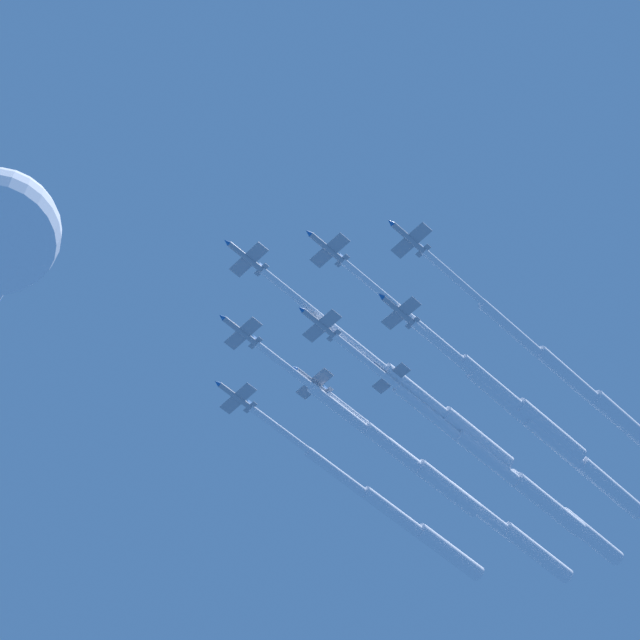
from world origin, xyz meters
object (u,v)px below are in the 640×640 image
(jet_port_inner, at_px, (497,388))
(jet_port_mid, at_px, (495,463))
(jet_trail_port, at_px, (484,513))
(jet_trail_starboard, at_px, (542,499))
(jet_starboard_mid, at_px, (574,380))
(jet_lead, at_px, (422,397))
(jet_port_outer, at_px, (399,516))
(jet_starboard_outer, at_px, (560,447))
(jet_starboard_inner, at_px, (398,452))

(jet_port_inner, distance_m, jet_port_mid, 17.59)
(jet_trail_port, relative_size, jet_trail_starboard, 1.08)
(jet_starboard_mid, bearing_deg, jet_lead, -178.05)
(jet_starboard_mid, height_order, jet_trail_starboard, jet_starboard_mid)
(jet_trail_port, bearing_deg, jet_port_outer, -167.01)
(jet_port_outer, height_order, jet_trail_port, jet_trail_port)
(jet_trail_starboard, bearing_deg, jet_starboard_outer, -71.24)
(jet_lead, height_order, jet_trail_starboard, jet_lead)
(jet_starboard_mid, height_order, jet_starboard_outer, jet_starboard_mid)
(jet_lead, xyz_separation_m, jet_starboard_outer, (26.79, 16.66, -0.80))
(jet_starboard_inner, height_order, jet_starboard_mid, jet_starboard_mid)
(jet_port_outer, bearing_deg, jet_port_inner, -50.04)
(jet_lead, height_order, jet_starboard_mid, jet_starboard_mid)
(jet_starboard_inner, xyz_separation_m, jet_port_outer, (-2.03, 17.15, -0.34))
(jet_port_inner, distance_m, jet_starboard_inner, 24.61)
(jet_port_inner, bearing_deg, jet_starboard_inner, 152.65)
(jet_port_outer, height_order, jet_trail_starboard, jet_trail_starboard)
(jet_starboard_inner, bearing_deg, jet_lead, -60.49)
(jet_starboard_inner, distance_m, jet_starboard_mid, 38.76)
(jet_starboard_mid, height_order, jet_trail_port, jet_starboard_mid)
(jet_starboard_inner, xyz_separation_m, jet_trail_starboard, (28.73, 18.66, 1.18))
(jet_port_outer, distance_m, jet_trail_port, 18.75)
(jet_starboard_inner, height_order, jet_starboard_outer, jet_starboard_outer)
(jet_port_inner, bearing_deg, jet_starboard_outer, 54.75)
(jet_port_inner, height_order, jet_trail_port, jet_port_inner)
(jet_starboard_inner, relative_size, jet_port_mid, 0.87)
(jet_starboard_outer, bearing_deg, jet_trail_port, 136.71)
(jet_starboard_outer, bearing_deg, jet_starboard_mid, -76.05)
(jet_starboard_inner, height_order, jet_trail_starboard, jet_trail_starboard)
(jet_port_mid, distance_m, jet_starboard_outer, 13.98)
(jet_port_mid, distance_m, jet_port_outer, 24.23)
(jet_starboard_outer, bearing_deg, jet_starboard_inner, -171.33)
(jet_starboard_inner, bearing_deg, jet_starboard_mid, -15.79)
(jet_starboard_inner, relative_size, jet_starboard_mid, 0.92)
(jet_port_mid, xyz_separation_m, jet_trail_starboard, (9.26, 12.66, 1.48))
(jet_starboard_mid, relative_size, jet_starboard_outer, 0.98)
(jet_lead, height_order, jet_starboard_outer, jet_lead)
(jet_lead, distance_m, jet_trail_starboard, 37.50)
(jet_lead, bearing_deg, jet_starboard_outer, 31.88)
(jet_port_outer, xyz_separation_m, jet_trail_starboard, (30.76, 1.51, 1.52))
(jet_port_inner, bearing_deg, jet_port_outer, 129.96)
(jet_port_outer, bearing_deg, jet_starboard_outer, -18.83)
(jet_lead, relative_size, jet_trail_port, 0.94)
(jet_lead, bearing_deg, jet_starboard_mid, 1.95)
(jet_trail_starboard, bearing_deg, jet_trail_port, 168.05)
(jet_starboard_inner, height_order, jet_trail_port, jet_trail_port)
(jet_lead, relative_size, jet_starboard_mid, 1.00)
(jet_lead, relative_size, jet_trail_starboard, 1.02)
(jet_lead, distance_m, jet_trail_port, 34.26)
(jet_port_inner, xyz_separation_m, jet_trail_port, (-5.69, 32.60, -0.12))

